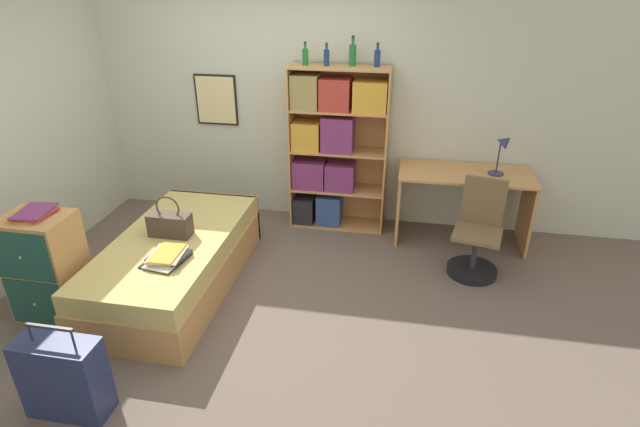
{
  "coord_description": "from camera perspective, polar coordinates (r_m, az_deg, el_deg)",
  "views": [
    {
      "loc": [
        1.37,
        -3.52,
        2.62
      ],
      "look_at": [
        0.68,
        0.2,
        0.75
      ],
      "focal_mm": 28.0,
      "sensor_mm": 36.0,
      "label": 1
    }
  ],
  "objects": [
    {
      "name": "desk_lamp",
      "position": [
        5.21,
        20.27,
        7.1
      ],
      "size": [
        0.2,
        0.15,
        0.43
      ],
      "color": "navy",
      "rests_on": "desk"
    },
    {
      "name": "bookcase",
      "position": [
        5.33,
        1.2,
        7.73
      ],
      "size": [
        1.02,
        0.36,
        1.75
      ],
      "color": "tan",
      "rests_on": "ground_plane"
    },
    {
      "name": "bottle_blue",
      "position": [
        5.11,
        6.56,
        17.28
      ],
      "size": [
        0.06,
        0.06,
        0.23
      ],
      "color": "navy",
      "rests_on": "bookcase"
    },
    {
      "name": "bed",
      "position": [
        4.7,
        -16.09,
        -5.2
      ],
      "size": [
        0.97,
        1.97,
        0.5
      ],
      "color": "tan",
      "rests_on": "ground_plane"
    },
    {
      "name": "desk_chair",
      "position": [
        4.91,
        17.4,
        -3.37
      ],
      "size": [
        0.5,
        0.5,
        0.9
      ],
      "color": "black",
      "rests_on": "ground_plane"
    },
    {
      "name": "desk",
      "position": [
        5.33,
        16.06,
        2.27
      ],
      "size": [
        1.33,
        0.61,
        0.77
      ],
      "color": "tan",
      "rests_on": "ground_plane"
    },
    {
      "name": "wall_back",
      "position": [
        5.56,
        -4.25,
        12.5
      ],
      "size": [
        10.0,
        0.09,
        2.6
      ],
      "color": "beige",
      "rests_on": "ground_plane"
    },
    {
      "name": "bottle_green",
      "position": [
        5.17,
        -1.69,
        17.53
      ],
      "size": [
        0.06,
        0.06,
        0.22
      ],
      "color": "#1E6B2D",
      "rests_on": "bookcase"
    },
    {
      "name": "book_stack_on_bed",
      "position": [
        4.21,
        -17.06,
        -4.77
      ],
      "size": [
        0.34,
        0.39,
        0.07
      ],
      "color": "#232328",
      "rests_on": "bed"
    },
    {
      "name": "magazine_pile_on_dresser",
      "position": [
        4.43,
        -29.9,
        0.03
      ],
      "size": [
        0.27,
        0.33,
        0.04
      ],
      "color": "gold",
      "rests_on": "dresser"
    },
    {
      "name": "handbag",
      "position": [
        4.55,
        -16.78,
        -1.14
      ],
      "size": [
        0.37,
        0.16,
        0.38
      ],
      "color": "#47382D",
      "rests_on": "bed"
    },
    {
      "name": "dresser",
      "position": [
        4.61,
        -28.79,
        -5.36
      ],
      "size": [
        0.52,
        0.44,
        0.9
      ],
      "color": "tan",
      "rests_on": "ground_plane"
    },
    {
      "name": "suitcase",
      "position": [
        3.71,
        -27.21,
        -16.34
      ],
      "size": [
        0.53,
        0.23,
        0.7
      ],
      "color": "navy",
      "rests_on": "ground_plane"
    },
    {
      "name": "bottle_clear",
      "position": [
        5.14,
        3.75,
        17.69
      ],
      "size": [
        0.07,
        0.07,
        0.28
      ],
      "color": "#1E6B2D",
      "rests_on": "bookcase"
    },
    {
      "name": "ground_plane",
      "position": [
        4.6,
        -8.96,
        -8.8
      ],
      "size": [
        14.0,
        14.0,
        0.0
      ],
      "primitive_type": "plane",
      "color": "#66564C"
    },
    {
      "name": "bottle_brown",
      "position": [
        5.14,
        0.75,
        17.46
      ],
      "size": [
        0.06,
        0.06,
        0.22
      ],
      "color": "navy",
      "rests_on": "bookcase"
    }
  ]
}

